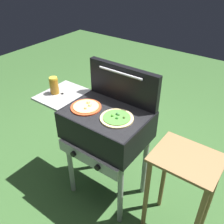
# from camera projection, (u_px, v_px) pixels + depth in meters

# --- Properties ---
(ground_plane) EXTENTS (8.00, 8.00, 0.00)m
(ground_plane) POSITION_uv_depth(u_px,v_px,m) (108.00, 190.00, 2.38)
(ground_plane) COLOR #38602D
(grill) EXTENTS (0.96, 0.53, 0.90)m
(grill) POSITION_uv_depth(u_px,v_px,m) (105.00, 127.00, 1.97)
(grill) COLOR black
(grill) RESTS_ON ground_plane
(grill_lid_open) EXTENTS (0.63, 0.08, 0.30)m
(grill_lid_open) POSITION_uv_depth(u_px,v_px,m) (123.00, 84.00, 1.94)
(grill_lid_open) COLOR black
(grill_lid_open) RESTS_ON grill
(pizza_veggie) EXTENTS (0.25, 0.25, 0.04)m
(pizza_veggie) POSITION_uv_depth(u_px,v_px,m) (117.00, 118.00, 1.80)
(pizza_veggie) COLOR #E0C17F
(pizza_veggie) RESTS_ON grill
(pizza_cheese) EXTENTS (0.24, 0.24, 0.04)m
(pizza_cheese) POSITION_uv_depth(u_px,v_px,m) (86.00, 107.00, 1.93)
(pizza_cheese) COLOR #C64723
(pizza_cheese) RESTS_ON grill
(sauce_jar) EXTENTS (0.07, 0.07, 0.15)m
(sauce_jar) POSITION_uv_depth(u_px,v_px,m) (54.00, 86.00, 2.09)
(sauce_jar) COLOR #B77A1E
(sauce_jar) RESTS_ON grill
(prep_table) EXTENTS (0.44, 0.36, 0.80)m
(prep_table) POSITION_uv_depth(u_px,v_px,m) (182.00, 182.00, 1.74)
(prep_table) COLOR olive
(prep_table) RESTS_ON ground_plane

